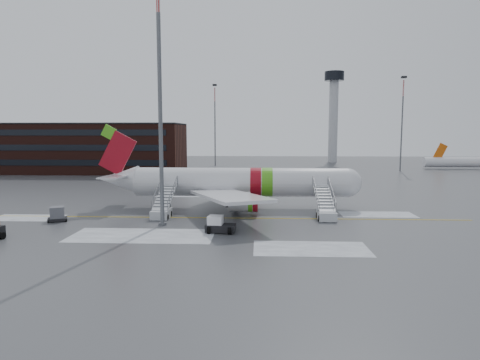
{
  "coord_description": "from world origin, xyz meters",
  "views": [
    {
      "loc": [
        5.5,
        -50.57,
        10.12
      ],
      "look_at": [
        2.97,
        3.79,
        4.0
      ],
      "focal_mm": 32.0,
      "sensor_mm": 36.0,
      "label": 1
    }
  ],
  "objects_px": {
    "light_mast_near": "(160,90)",
    "uld_container": "(57,214)",
    "airstair_aft": "(163,208)",
    "pushback_tug": "(219,225)",
    "airstair_fwd": "(325,210)",
    "airliner": "(234,183)"
  },
  "relations": [
    {
      "from": "uld_container",
      "to": "light_mast_near",
      "type": "relative_size",
      "value": 0.09
    },
    {
      "from": "airstair_aft",
      "to": "uld_container",
      "type": "height_order",
      "value": "airstair_aft"
    },
    {
      "from": "airstair_aft",
      "to": "pushback_tug",
      "type": "xyz_separation_m",
      "value": [
        7.46,
        -7.55,
        -0.32
      ]
    },
    {
      "from": "light_mast_near",
      "to": "airstair_fwd",
      "type": "bearing_deg",
      "value": 13.7
    },
    {
      "from": "airstair_aft",
      "to": "pushback_tug",
      "type": "distance_m",
      "value": 10.61
    },
    {
      "from": "airstair_fwd",
      "to": "light_mast_near",
      "type": "height_order",
      "value": "light_mast_near"
    },
    {
      "from": "pushback_tug",
      "to": "light_mast_near",
      "type": "distance_m",
      "value": 15.53
    },
    {
      "from": "airstair_fwd",
      "to": "uld_container",
      "type": "height_order",
      "value": "airstair_fwd"
    },
    {
      "from": "airstair_fwd",
      "to": "pushback_tug",
      "type": "relative_size",
      "value": 2.49
    },
    {
      "from": "airliner",
      "to": "airstair_fwd",
      "type": "height_order",
      "value": "airliner"
    },
    {
      "from": "airliner",
      "to": "pushback_tug",
      "type": "relative_size",
      "value": 11.32
    },
    {
      "from": "airstair_aft",
      "to": "airliner",
      "type": "bearing_deg",
      "value": 38.92
    },
    {
      "from": "light_mast_near",
      "to": "uld_container",
      "type": "bearing_deg",
      "value": 173.27
    },
    {
      "from": "airstair_fwd",
      "to": "airstair_aft",
      "type": "relative_size",
      "value": 1.0
    },
    {
      "from": "airstair_fwd",
      "to": "light_mast_near",
      "type": "relative_size",
      "value": 0.27
    },
    {
      "from": "pushback_tug",
      "to": "light_mast_near",
      "type": "relative_size",
      "value": 0.11
    },
    {
      "from": "uld_container",
      "to": "light_mast_near",
      "type": "distance_m",
      "value": 18.58
    },
    {
      "from": "pushback_tug",
      "to": "uld_container",
      "type": "distance_m",
      "value": 19.44
    },
    {
      "from": "uld_container",
      "to": "airstair_aft",
      "type": "bearing_deg",
      "value": 14.67
    },
    {
      "from": "pushback_tug",
      "to": "uld_container",
      "type": "xyz_separation_m",
      "value": [
        -18.9,
        4.55,
        0.04
      ]
    },
    {
      "from": "airliner",
      "to": "airstair_aft",
      "type": "relative_size",
      "value": 4.55
    },
    {
      "from": "airliner",
      "to": "airstair_fwd",
      "type": "bearing_deg",
      "value": -30.26
    }
  ]
}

